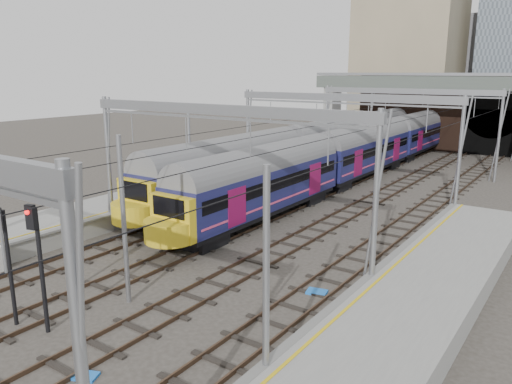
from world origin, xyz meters
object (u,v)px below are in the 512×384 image
Objects in this scene: signal_near_left at (6,252)px; signal_near_centre at (38,253)px; train_main at (395,140)px; train_second at (333,143)px.

signal_near_centre is at bearing 23.97° from signal_near_left.
signal_near_centre is at bearing -87.96° from train_main.
train_second reaches higher than signal_near_centre.
train_second is 35.11m from signal_near_centre.
signal_near_centre is (5.46, -34.68, 0.53)m from train_second.
signal_near_left is at bearing -83.55° from train_second.
train_main is 7.44m from train_second.
signal_near_centre is at bearing -81.06° from train_second.
train_second is (-4.00, -6.27, 0.05)m from train_main.
train_main reaches higher than signal_near_left.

